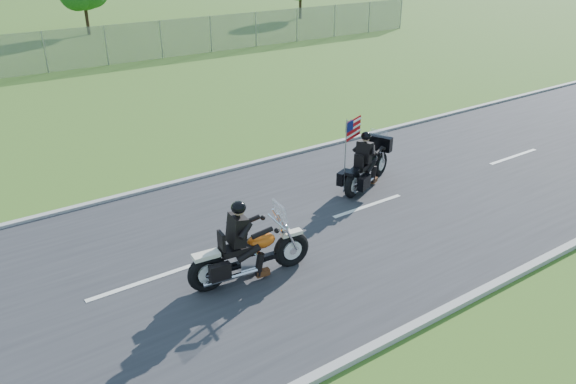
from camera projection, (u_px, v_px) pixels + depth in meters
ground at (230, 254)px, 12.17m from camera, size 420.00×420.00×0.00m
road at (229, 254)px, 12.16m from camera, size 120.00×8.00×0.04m
curb_north at (156, 188)px, 15.17m from camera, size 120.00×0.18×0.12m
curb_south at (351, 359)px, 9.13m from camera, size 120.00×0.18×0.12m
motorcycle_lead at (249, 255)px, 11.09m from camera, size 2.65×0.81×1.78m
motorcycle_follow at (367, 167)px, 15.15m from camera, size 2.31×1.26×2.03m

